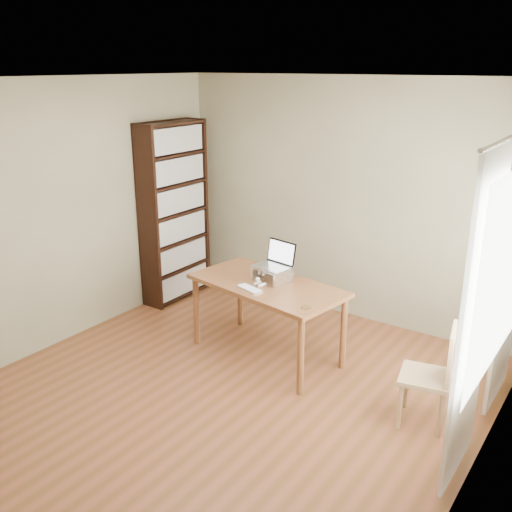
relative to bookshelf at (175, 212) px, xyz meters
The scene contains 10 objects.
room 2.43m from the bookshelf, 39.52° to the right, with size 4.04×4.54×2.64m.
bookshelf is the anchor object (origin of this frame).
curtains 3.83m from the bookshelf, 11.30° to the right, with size 0.03×1.90×2.25m.
desk 1.88m from the bookshelf, 20.07° to the right, with size 1.57×0.96×0.75m.
laptop_stand 1.83m from the bookshelf, 17.70° to the right, with size 0.32×0.25×0.13m.
laptop 1.80m from the bookshelf, 15.92° to the right, with size 0.36×0.33×0.23m.
keyboard 1.91m from the bookshelf, 26.84° to the right, with size 0.28×0.17×0.02m.
coaster 2.50m from the bookshelf, 21.45° to the right, with size 0.09×0.09×0.01m, color brown.
cat 1.83m from the bookshelf, 16.68° to the right, with size 0.24×0.47×0.14m.
chair 3.57m from the bookshelf, 13.89° to the right, with size 0.45×0.45×0.85m.
Camera 1 is at (2.66, -3.22, 2.71)m, focal length 40.00 mm.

